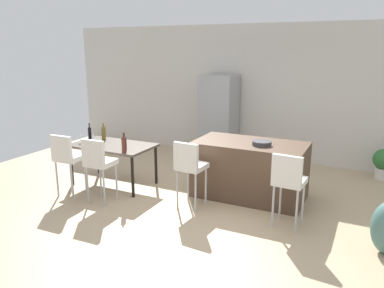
{
  "coord_description": "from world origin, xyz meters",
  "views": [
    {
      "loc": [
        2.11,
        -4.96,
        2.39
      ],
      "look_at": [
        -0.55,
        0.44,
        0.85
      ],
      "focal_mm": 35.12,
      "sensor_mm": 36.0,
      "label": 1
    }
  ],
  "objects_px": {
    "wine_glass_middle": "(81,136)",
    "refrigerator": "(219,117)",
    "wine_bottle_end": "(124,143)",
    "bar_chair_middle": "(289,179)",
    "dining_chair_near": "(67,155)",
    "fruit_bowl": "(262,143)",
    "wine_bottle_inner": "(90,133)",
    "wine_glass_left": "(93,136)",
    "bar_chair_left": "(190,164)",
    "dining_table": "(113,148)",
    "dining_chair_far": "(98,161)",
    "kitchen_island": "(250,170)",
    "potted_plant": "(383,162)",
    "wine_bottle_corner": "(104,133)",
    "wine_bottle_right": "(124,145)"
  },
  "relations": [
    {
      "from": "kitchen_island",
      "to": "wine_bottle_corner",
      "type": "distance_m",
      "value": 2.78
    },
    {
      "from": "kitchen_island",
      "to": "wine_bottle_end",
      "type": "distance_m",
      "value": 2.13
    },
    {
      "from": "dining_chair_far",
      "to": "bar_chair_left",
      "type": "bearing_deg",
      "value": 18.57
    },
    {
      "from": "bar_chair_left",
      "to": "wine_glass_middle",
      "type": "distance_m",
      "value": 2.28
    },
    {
      "from": "refrigerator",
      "to": "wine_bottle_end",
      "type": "bearing_deg",
      "value": -103.5
    },
    {
      "from": "wine_glass_left",
      "to": "dining_table",
      "type": "bearing_deg",
      "value": 5.02
    },
    {
      "from": "kitchen_island",
      "to": "dining_chair_near",
      "type": "distance_m",
      "value": 2.99
    },
    {
      "from": "wine_bottle_right",
      "to": "wine_glass_middle",
      "type": "distance_m",
      "value": 1.11
    },
    {
      "from": "bar_chair_left",
      "to": "dining_chair_near",
      "type": "xyz_separation_m",
      "value": [
        -2.01,
        -0.46,
        0.0
      ]
    },
    {
      "from": "wine_glass_middle",
      "to": "potted_plant",
      "type": "xyz_separation_m",
      "value": [
        4.92,
        2.58,
        -0.53
      ]
    },
    {
      "from": "wine_bottle_end",
      "to": "dining_chair_near",
      "type": "bearing_deg",
      "value": -140.08
    },
    {
      "from": "fruit_bowl",
      "to": "potted_plant",
      "type": "xyz_separation_m",
      "value": [
        1.77,
        2.0,
        -0.62
      ]
    },
    {
      "from": "wine_bottle_end",
      "to": "potted_plant",
      "type": "bearing_deg",
      "value": 33.5
    },
    {
      "from": "wine_bottle_corner",
      "to": "wine_glass_left",
      "type": "height_order",
      "value": "wine_bottle_corner"
    },
    {
      "from": "wine_bottle_inner",
      "to": "wine_bottle_corner",
      "type": "distance_m",
      "value": 0.28
    },
    {
      "from": "dining_chair_near",
      "to": "fruit_bowl",
      "type": "distance_m",
      "value": 3.14
    },
    {
      "from": "wine_bottle_inner",
      "to": "refrigerator",
      "type": "bearing_deg",
      "value": 53.68
    },
    {
      "from": "dining_chair_near",
      "to": "fruit_bowl",
      "type": "xyz_separation_m",
      "value": [
        2.89,
        1.21,
        0.26
      ]
    },
    {
      "from": "kitchen_island",
      "to": "refrigerator",
      "type": "bearing_deg",
      "value": 124.93
    },
    {
      "from": "bar_chair_middle",
      "to": "wine_bottle_corner",
      "type": "bearing_deg",
      "value": 171.14
    },
    {
      "from": "wine_glass_left",
      "to": "wine_glass_middle",
      "type": "relative_size",
      "value": 1.0
    },
    {
      "from": "bar_chair_left",
      "to": "bar_chair_middle",
      "type": "height_order",
      "value": "same"
    },
    {
      "from": "wine_bottle_right",
      "to": "bar_chair_middle",
      "type": "bearing_deg",
      "value": 0.54
    },
    {
      "from": "wine_bottle_inner",
      "to": "wine_bottle_end",
      "type": "distance_m",
      "value": 1.1
    },
    {
      "from": "dining_chair_far",
      "to": "potted_plant",
      "type": "xyz_separation_m",
      "value": [
        4.01,
        3.21,
        -0.36
      ]
    },
    {
      "from": "dining_chair_far",
      "to": "fruit_bowl",
      "type": "relative_size",
      "value": 3.54
    },
    {
      "from": "wine_bottle_end",
      "to": "wine_glass_left",
      "type": "relative_size",
      "value": 1.65
    },
    {
      "from": "kitchen_island",
      "to": "fruit_bowl",
      "type": "xyz_separation_m",
      "value": [
        0.21,
        -0.1,
        0.5
      ]
    },
    {
      "from": "wine_bottle_corner",
      "to": "wine_bottle_end",
      "type": "xyz_separation_m",
      "value": [
        0.77,
        -0.41,
        -0.01
      ]
    },
    {
      "from": "dining_chair_far",
      "to": "wine_bottle_corner",
      "type": "relative_size",
      "value": 3.38
    },
    {
      "from": "dining_table",
      "to": "dining_chair_far",
      "type": "height_order",
      "value": "dining_chair_far"
    },
    {
      "from": "kitchen_island",
      "to": "fruit_bowl",
      "type": "relative_size",
      "value": 5.99
    },
    {
      "from": "bar_chair_left",
      "to": "wine_bottle_end",
      "type": "distance_m",
      "value": 1.31
    },
    {
      "from": "kitchen_island",
      "to": "fruit_bowl",
      "type": "height_order",
      "value": "fruit_bowl"
    },
    {
      "from": "wine_glass_left",
      "to": "potted_plant",
      "type": "distance_m",
      "value": 5.37
    },
    {
      "from": "bar_chair_middle",
      "to": "refrigerator",
      "type": "xyz_separation_m",
      "value": [
        -2.14,
        2.76,
        0.22
      ]
    },
    {
      "from": "wine_bottle_end",
      "to": "fruit_bowl",
      "type": "bearing_deg",
      "value": 15.62
    },
    {
      "from": "bar_chair_middle",
      "to": "potted_plant",
      "type": "xyz_separation_m",
      "value": [
        1.18,
        2.75,
        -0.36
      ]
    },
    {
      "from": "wine_glass_middle",
      "to": "refrigerator",
      "type": "distance_m",
      "value": 3.05
    },
    {
      "from": "refrigerator",
      "to": "dining_chair_far",
      "type": "bearing_deg",
      "value": -102.21
    },
    {
      "from": "wine_bottle_right",
      "to": "wine_bottle_inner",
      "type": "bearing_deg",
      "value": 156.21
    },
    {
      "from": "kitchen_island",
      "to": "potted_plant",
      "type": "relative_size",
      "value": 3.06
    },
    {
      "from": "wine_bottle_inner",
      "to": "fruit_bowl",
      "type": "xyz_separation_m",
      "value": [
        3.22,
        0.26,
        0.1
      ]
    },
    {
      "from": "dining_table",
      "to": "refrigerator",
      "type": "xyz_separation_m",
      "value": [
        1.02,
        2.44,
        0.25
      ]
    },
    {
      "from": "wine_bottle_inner",
      "to": "wine_bottle_corner",
      "type": "relative_size",
      "value": 0.97
    },
    {
      "from": "wine_bottle_end",
      "to": "bar_chair_middle",
      "type": "bearing_deg",
      "value": -2.91
    },
    {
      "from": "fruit_bowl",
      "to": "wine_glass_middle",
      "type": "bearing_deg",
      "value": -169.63
    },
    {
      "from": "bar_chair_middle",
      "to": "fruit_bowl",
      "type": "bearing_deg",
      "value": 128.29
    },
    {
      "from": "kitchen_island",
      "to": "dining_chair_far",
      "type": "bearing_deg",
      "value": -147.23
    },
    {
      "from": "dining_table",
      "to": "wine_glass_middle",
      "type": "bearing_deg",
      "value": -165.15
    }
  ]
}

